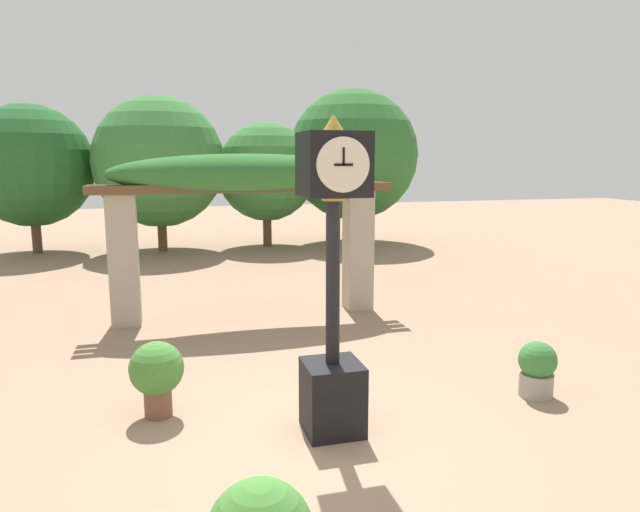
# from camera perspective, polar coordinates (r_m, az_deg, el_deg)

# --- Properties ---
(ground_plane) EXTENTS (60.00, 60.00, 0.00)m
(ground_plane) POSITION_cam_1_polar(r_m,az_deg,el_deg) (6.20, -0.49, -17.80)
(ground_plane) COLOR #9E7A60
(pedestal_clock) EXTENTS (0.63, 0.68, 3.29)m
(pedestal_clock) POSITION_cam_1_polar(r_m,az_deg,el_deg) (5.82, 1.29, -2.77)
(pedestal_clock) COLOR black
(pedestal_clock) RESTS_ON ground
(pergola) EXTENTS (5.34, 1.09, 2.95)m
(pergola) POSITION_cam_1_polar(r_m,az_deg,el_deg) (10.30, -7.44, 6.33)
(pergola) COLOR #A89E89
(pergola) RESTS_ON ground
(potted_plant_near_right) EXTENTS (0.60, 0.60, 0.86)m
(potted_plant_near_right) POSITION_cam_1_polar(r_m,az_deg,el_deg) (6.73, -16.02, -11.14)
(potted_plant_near_right) COLOR brown
(potted_plant_near_right) RESTS_ON ground
(potted_plant_far_left) EXTENTS (0.46, 0.46, 0.69)m
(potted_plant_far_left) POSITION_cam_1_polar(r_m,az_deg,el_deg) (7.52, 20.89, -10.43)
(potted_plant_far_left) COLOR gray
(potted_plant_far_left) RESTS_ON ground
(tree_line) EXTENTS (14.03, 4.41, 5.16)m
(tree_line) POSITION_cam_1_polar(r_m,az_deg,el_deg) (18.65, -9.67, 9.29)
(tree_line) COLOR brown
(tree_line) RESTS_ON ground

